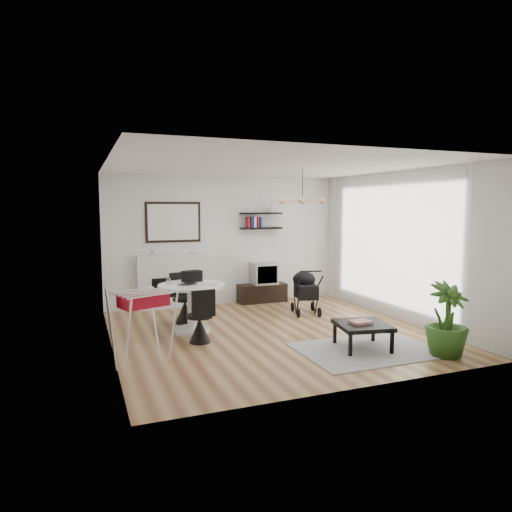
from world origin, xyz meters
name	(u,v)px	position (x,y,z in m)	size (l,w,h in m)	color
floor	(271,332)	(0.00, 0.00, 0.00)	(5.00, 5.00, 0.00)	brown
ceiling	(272,166)	(0.00, 0.00, 2.70)	(5.00, 5.00, 0.00)	white
wall_back	(225,240)	(0.00, 2.50, 1.35)	(5.00, 5.00, 0.00)	white
wall_left	(109,257)	(-2.50, 0.00, 1.35)	(5.00, 5.00, 0.00)	white
wall_right	(398,246)	(2.50, 0.00, 1.35)	(5.00, 5.00, 0.00)	white
sheer_curtain	(387,245)	(2.40, 0.20, 1.35)	(0.04, 3.60, 2.60)	white
fireplace	(175,275)	(-1.10, 2.42, 0.69)	(1.50, 0.17, 2.16)	white
shelf_lower	(261,228)	(0.77, 2.37, 1.60)	(0.90, 0.25, 0.04)	black
shelf_upper	(261,213)	(0.77, 2.37, 1.92)	(0.90, 0.25, 0.04)	black
pendant_lamp	(302,201)	(0.70, 0.30, 2.15)	(0.90, 0.90, 0.10)	tan
tv_console	(262,293)	(0.77, 2.31, 0.20)	(1.06, 0.37, 0.40)	black
crt_tv	(263,273)	(0.80, 2.30, 0.63)	(0.53, 0.46, 0.46)	#B1B1B4
dining_table	(192,301)	(-1.21, 0.50, 0.53)	(1.09, 1.09, 0.80)	white
laptop	(188,285)	(-1.28, 0.41, 0.81)	(0.31, 0.20, 0.02)	black
black_bag	(192,276)	(-1.14, 0.76, 0.89)	(0.31, 0.19, 0.19)	black
newspaper	(206,284)	(-0.99, 0.38, 0.80)	(0.31, 0.26, 0.01)	silver
drinking_glass	(168,281)	(-1.56, 0.63, 0.85)	(0.06, 0.06, 0.11)	white
chair_far	(184,307)	(-1.19, 1.13, 0.28)	(0.45, 0.47, 0.89)	black
chair_near	(200,326)	(-1.23, -0.14, 0.27)	(0.40, 0.42, 0.84)	black
drying_rack	(142,327)	(-2.18, -0.90, 0.52)	(0.83, 0.80, 0.99)	white
stroller	(305,294)	(1.15, 1.02, 0.39)	(0.61, 0.80, 0.91)	black
rug	(367,350)	(0.91, -1.36, 0.01)	(1.94, 1.40, 0.01)	gray
coffee_table	(363,326)	(0.89, -1.29, 0.34)	(0.84, 0.84, 0.37)	black
magazines	(361,322)	(0.85, -1.28, 0.40)	(0.29, 0.22, 0.04)	#CB4032
potted_plant	(447,320)	(1.78, -1.97, 0.51)	(0.57, 0.57, 1.03)	#295418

